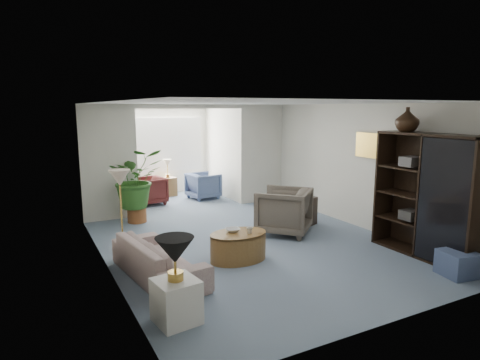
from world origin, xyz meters
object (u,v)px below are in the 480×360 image
wingback_chair (284,211)px  plant_pot (137,215)px  table_lamp (175,250)px  coffee_bowl (233,230)px  entertainment_cabinet (427,196)px  sunroom_chair_blue (203,186)px  coffee_table (238,246)px  floor_lamp (120,178)px  sofa (159,258)px  ottoman (458,264)px  sunroom_chair_maroon (149,191)px  coffee_cup (250,230)px  side_table_dark (304,211)px  cabinet_urn (407,119)px  sunroom_table (168,187)px  end_table (176,301)px  framed_picture (368,145)px

wingback_chair → plant_pot: 3.18m
table_lamp → coffee_bowl: (1.48, 1.51, -0.38)m
entertainment_cabinet → sunroom_chair_blue: bearing=104.8°
table_lamp → coffee_table: bearing=42.6°
floor_lamp → coffee_table: 2.31m
sofa → ottoman: (3.87, -1.99, -0.09)m
wingback_chair → entertainment_cabinet: size_ratio=0.48×
sunroom_chair_maroon → wingback_chair: bearing=17.0°
table_lamp → coffee_cup: table_lamp is taller
side_table_dark → sunroom_chair_maroon: size_ratio=0.76×
sofa → cabinet_urn: bearing=-106.9°
sofa → ottoman: 4.36m
wingback_chair → ottoman: size_ratio=2.14×
coffee_bowl → coffee_cup: (0.20, -0.20, 0.02)m
sunroom_table → cabinet_urn: bearing=-69.3°
plant_pot → sunroom_chair_maroon: (0.67, 1.50, 0.19)m
side_table_dark → entertainment_cabinet: bearing=-74.8°
sunroom_chair_maroon → floor_lamp: bearing=-30.5°
coffee_table → coffee_cup: size_ratio=9.27×
table_lamp → plant_pot: size_ratio=1.10×
coffee_bowl → side_table_dark: side_table_dark is taller
sunroom_chair_maroon → ottoman: bearing=15.3°
coffee_table → sunroom_chair_blue: 4.68m
coffee_bowl → entertainment_cabinet: entertainment_cabinet is taller
coffee_table → wingback_chair: wingback_chair is taller
end_table → table_lamp: (0.00, 0.00, 0.60)m
framed_picture → end_table: size_ratio=0.98×
floor_lamp → entertainment_cabinet: bearing=-31.4°
coffee_bowl → wingback_chair: 1.68m
table_lamp → sunroom_chair_blue: bearing=64.5°
framed_picture → wingback_chair: (-1.59, 0.53, -1.26)m
coffee_bowl → entertainment_cabinet: 3.20m
coffee_cup → cabinet_urn: bearing=-13.7°
coffee_table → entertainment_cabinet: bearing=-24.0°
sofa → ottoman: sofa is taller
sofa → end_table: 1.36m
cabinet_urn → coffee_bowl: bearing=163.4°
end_table → wingback_chair: 3.75m
coffee_cup → entertainment_cabinet: bearing=-23.4°
sofa → table_lamp: size_ratio=4.29×
coffee_bowl → floor_lamp: bearing=138.7°
framed_picture → sunroom_chair_maroon: bearing=128.0°
sofa → floor_lamp: floor_lamp is taller
framed_picture → sunroom_chair_maroon: (-3.25, 4.16, -1.35)m
side_table_dark → sunroom_table: size_ratio=1.13×
coffee_table → sunroom_chair_blue: bearing=74.0°
side_table_dark → sunroom_chair_maroon: sunroom_chair_maroon is taller
wingback_chair → sunroom_chair_blue: 3.64m
end_table → wingback_chair: size_ratio=0.52×
side_table_dark → sunroom_table: side_table_dark is taller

